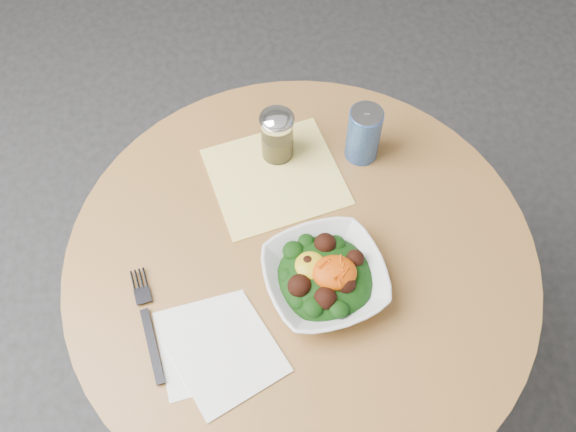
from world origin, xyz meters
name	(u,v)px	position (x,y,z in m)	size (l,w,h in m)	color
ground	(297,376)	(0.00, 0.00, 0.00)	(6.00, 6.00, 0.00)	#2A2A2C
table	(300,300)	(0.00, 0.00, 0.55)	(0.90, 0.90, 0.75)	black
cloth_napkin	(276,177)	(-0.03, 0.19, 0.75)	(0.26, 0.23, 0.00)	yellow
paper_napkins	(217,350)	(-0.17, -0.17, 0.75)	(0.24, 0.24, 0.00)	white
salad_bowl	(325,277)	(0.04, -0.06, 0.78)	(0.26, 0.26, 0.08)	white
fork	(147,320)	(-0.29, -0.10, 0.76)	(0.07, 0.23, 0.00)	black
spice_shaker	(277,135)	(-0.02, 0.25, 0.81)	(0.07, 0.07, 0.13)	silver
beverage_can	(364,134)	(0.15, 0.23, 0.81)	(0.07, 0.07, 0.13)	navy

